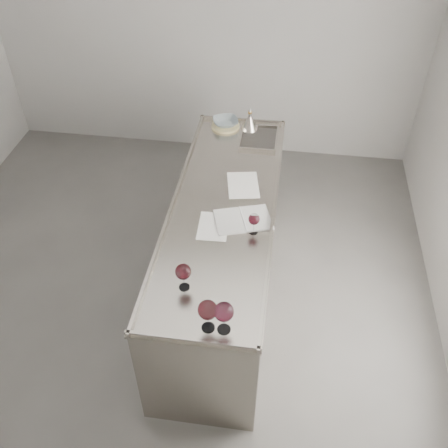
# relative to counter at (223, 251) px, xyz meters

# --- Properties ---
(room_shell) EXTENTS (4.54, 5.04, 2.84)m
(room_shell) POSITION_rel_counter_xyz_m (-0.50, -0.30, 0.93)
(room_shell) COLOR #53514E
(room_shell) RESTS_ON ground
(counter) EXTENTS (0.77, 2.42, 0.97)m
(counter) POSITION_rel_counter_xyz_m (0.00, 0.00, 0.00)
(counter) COLOR gray
(counter) RESTS_ON ground
(wine_glass_left) EXTENTS (0.10, 0.10, 0.19)m
(wine_glass_left) POSITION_rel_counter_xyz_m (-0.13, -0.81, 0.60)
(wine_glass_left) COLOR white
(wine_glass_left) RESTS_ON counter
(wine_glass_middle) EXTENTS (0.11, 0.11, 0.22)m
(wine_glass_middle) POSITION_rel_counter_xyz_m (0.16, -1.08, 0.62)
(wine_glass_middle) COLOR white
(wine_glass_middle) RESTS_ON counter
(wine_glass_right) EXTENTS (0.11, 0.11, 0.22)m
(wine_glass_right) POSITION_rel_counter_xyz_m (0.07, -1.08, 0.62)
(wine_glass_right) COLOR white
(wine_glass_right) RESTS_ON counter
(wine_glass_small) EXTENTS (0.08, 0.08, 0.16)m
(wine_glass_small) POSITION_rel_counter_xyz_m (0.24, -0.25, 0.58)
(wine_glass_small) COLOR white
(wine_glass_small) RESTS_ON counter
(notebook) EXTENTS (0.45, 0.38, 0.02)m
(notebook) POSITION_rel_counter_xyz_m (0.16, -0.14, 0.47)
(notebook) COLOR silver
(notebook) RESTS_ON counter
(loose_paper_top) EXTENTS (0.29, 0.37, 0.00)m
(loose_paper_top) POSITION_rel_counter_xyz_m (0.12, 0.26, 0.47)
(loose_paper_top) COLOR white
(loose_paper_top) RESTS_ON counter
(loose_paper_under) EXTENTS (0.22, 0.30, 0.00)m
(loose_paper_under) POSITION_rel_counter_xyz_m (-0.04, -0.24, 0.47)
(loose_paper_under) COLOR silver
(loose_paper_under) RESTS_ON counter
(trivet) EXTENTS (0.30, 0.30, 0.02)m
(trivet) POSITION_rel_counter_xyz_m (-0.14, 1.08, 0.48)
(trivet) COLOR beige
(trivet) RESTS_ON counter
(ceramic_bowl) EXTENTS (0.28, 0.28, 0.05)m
(ceramic_bowl) POSITION_rel_counter_xyz_m (-0.14, 1.08, 0.51)
(ceramic_bowl) COLOR gray
(ceramic_bowl) RESTS_ON trivet
(wine_funnel) EXTENTS (0.15, 0.15, 0.21)m
(wine_funnel) POSITION_rel_counter_xyz_m (0.08, 1.07, 0.53)
(wine_funnel) COLOR #A1978F
(wine_funnel) RESTS_ON counter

